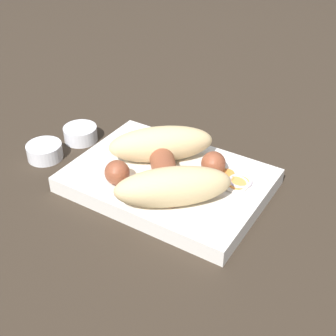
# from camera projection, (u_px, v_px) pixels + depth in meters

# --- Properties ---
(ground_plane) EXTENTS (3.00, 3.00, 0.00)m
(ground_plane) POSITION_uv_depth(u_px,v_px,m) (168.00, 187.00, 0.68)
(ground_plane) COLOR #33281E
(food_tray) EXTENTS (0.28, 0.20, 0.02)m
(food_tray) POSITION_uv_depth(u_px,v_px,m) (168.00, 181.00, 0.68)
(food_tray) COLOR silver
(food_tray) RESTS_ON ground_plane
(bread_roll) EXTENTS (0.22, 0.22, 0.05)m
(bread_roll) POSITION_uv_depth(u_px,v_px,m) (167.00, 164.00, 0.64)
(bread_roll) COLOR #DBBC84
(bread_roll) RESTS_ON food_tray
(sausage) EXTENTS (0.14, 0.13, 0.04)m
(sausage) POSITION_uv_depth(u_px,v_px,m) (166.00, 168.00, 0.65)
(sausage) COLOR brown
(sausage) RESTS_ON food_tray
(pickled_veggies) EXTENTS (0.06, 0.05, 0.00)m
(pickled_veggies) POSITION_uv_depth(u_px,v_px,m) (234.00, 181.00, 0.65)
(pickled_veggies) COLOR #F99E4C
(pickled_veggies) RESTS_ON food_tray
(condiment_cup_near) EXTENTS (0.06, 0.06, 0.02)m
(condiment_cup_near) POSITION_uv_depth(u_px,v_px,m) (81.00, 134.00, 0.79)
(condiment_cup_near) COLOR white
(condiment_cup_near) RESTS_ON ground_plane
(condiment_cup_far) EXTENTS (0.06, 0.06, 0.02)m
(condiment_cup_far) POSITION_uv_depth(u_px,v_px,m) (45.00, 152.00, 0.74)
(condiment_cup_far) COLOR white
(condiment_cup_far) RESTS_ON ground_plane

